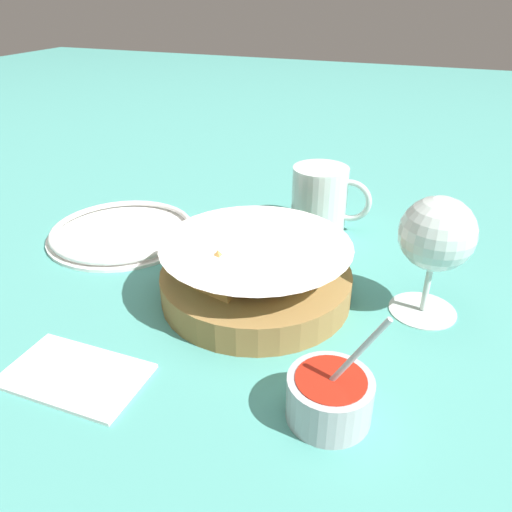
{
  "coord_description": "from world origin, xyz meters",
  "views": [
    {
      "loc": [
        0.2,
        -0.48,
        0.34
      ],
      "look_at": [
        0.01,
        -0.01,
        0.06
      ],
      "focal_mm": 35.0,
      "sensor_mm": 36.0,
      "label": 1
    }
  ],
  "objects_px": {
    "wine_glass": "(436,238)",
    "beer_mug": "(320,200)",
    "food_basket": "(256,274)",
    "side_plate": "(123,231)",
    "sauce_cup": "(330,396)"
  },
  "relations": [
    {
      "from": "food_basket",
      "to": "wine_glass",
      "type": "xyz_separation_m",
      "value": [
        0.19,
        0.04,
        0.06
      ]
    },
    {
      "from": "wine_glass",
      "to": "sauce_cup",
      "type": "bearing_deg",
      "value": -107.66
    },
    {
      "from": "beer_mug",
      "to": "side_plate",
      "type": "xyz_separation_m",
      "value": [
        -0.26,
        -0.14,
        -0.04
      ]
    },
    {
      "from": "food_basket",
      "to": "side_plate",
      "type": "relative_size",
      "value": 1.03
    },
    {
      "from": "wine_glass",
      "to": "beer_mug",
      "type": "bearing_deg",
      "value": 134.11
    },
    {
      "from": "sauce_cup",
      "to": "wine_glass",
      "type": "bearing_deg",
      "value": 72.34
    },
    {
      "from": "wine_glass",
      "to": "side_plate",
      "type": "distance_m",
      "value": 0.45
    },
    {
      "from": "wine_glass",
      "to": "beer_mug",
      "type": "relative_size",
      "value": 1.16
    },
    {
      "from": "wine_glass",
      "to": "beer_mug",
      "type": "distance_m",
      "value": 0.25
    },
    {
      "from": "side_plate",
      "to": "beer_mug",
      "type": "bearing_deg",
      "value": 28.21
    },
    {
      "from": "food_basket",
      "to": "beer_mug",
      "type": "xyz_separation_m",
      "value": [
        0.02,
        0.22,
        0.01
      ]
    },
    {
      "from": "food_basket",
      "to": "wine_glass",
      "type": "distance_m",
      "value": 0.21
    },
    {
      "from": "wine_glass",
      "to": "beer_mug",
      "type": "xyz_separation_m",
      "value": [
        -0.17,
        0.18,
        -0.05
      ]
    },
    {
      "from": "food_basket",
      "to": "wine_glass",
      "type": "relative_size",
      "value": 1.6
    },
    {
      "from": "food_basket",
      "to": "beer_mug",
      "type": "height_order",
      "value": "beer_mug"
    }
  ]
}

